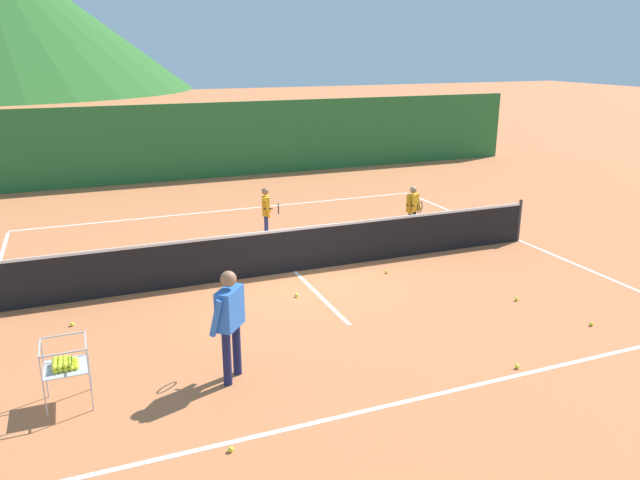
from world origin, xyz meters
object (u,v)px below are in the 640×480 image
tennis_ball_0 (517,299)px  tennis_ball_6 (517,366)px  tennis_ball_2 (72,324)px  tennis_ball_7 (232,309)px  ball_cart (65,364)px  student_0 (266,209)px  student_1 (413,206)px  instructor (230,315)px  tennis_ball_1 (387,272)px  tennis_net (294,249)px  tennis_ball_4 (231,449)px  tennis_ball_5 (296,295)px  tennis_ball_3 (591,324)px

tennis_ball_0 → tennis_ball_6: same height
tennis_ball_2 → tennis_ball_7: bearing=-8.4°
tennis_ball_0 → ball_cart: bearing=-175.4°
student_0 → student_1: 3.70m
instructor → tennis_ball_1: bearing=36.5°
student_0 → tennis_ball_6: 7.76m
tennis_net → tennis_ball_1: tennis_net is taller
instructor → tennis_ball_1: 5.20m
ball_cart → tennis_ball_4: (1.77, -1.82, -0.56)m
instructor → tennis_net: bearing=59.0°
instructor → student_1: 8.01m
ball_cart → tennis_ball_0: size_ratio=13.22×
ball_cart → tennis_ball_4: bearing=-45.8°
tennis_ball_0 → tennis_ball_5: bearing=155.6°
tennis_ball_2 → ball_cart: bearing=-91.3°
tennis_ball_7 → tennis_ball_1: bearing=11.0°
ball_cart → tennis_net: bearing=39.2°
tennis_ball_1 → tennis_ball_6: same height
tennis_ball_4 → tennis_ball_5: size_ratio=1.00×
student_0 → tennis_ball_1: size_ratio=19.55×
ball_cart → tennis_ball_5: ball_cart is taller
tennis_ball_3 → tennis_ball_5: (-4.30, 3.10, 0.00)m
student_1 → ball_cart: size_ratio=1.40×
student_0 → student_1: student_0 is taller
student_0 → ball_cart: size_ratio=1.48×
tennis_net → ball_cart: tennis_net is taller
student_0 → tennis_ball_7: student_0 is taller
tennis_ball_1 → tennis_ball_7: (-3.54, -0.69, 0.00)m
student_1 → tennis_ball_7: 6.23m
tennis_ball_4 → tennis_ball_7: same height
tennis_ball_6 → tennis_ball_7: size_ratio=1.00×
tennis_net → tennis_ball_4: (-2.76, -5.51, -0.47)m
tennis_net → tennis_ball_4: 6.18m
student_0 → tennis_ball_7: bearing=-115.7°
tennis_net → tennis_ball_4: tennis_net is taller
instructor → tennis_ball_3: instructor is taller
tennis_ball_1 → tennis_ball_3: bearing=-60.1°
student_1 → ball_cart: student_1 is taller
instructor → tennis_ball_6: bearing=-17.9°
tennis_ball_1 → tennis_ball_3: 4.17m
tennis_net → tennis_ball_1: 2.02m
instructor → ball_cart: instructor is taller
student_0 → tennis_ball_5: 3.84m
tennis_net → tennis_ball_2: (-4.47, -1.11, -0.47)m
tennis_ball_5 → tennis_ball_6: 4.39m
tennis_net → tennis_ball_5: 1.48m
ball_cart → tennis_ball_4: ball_cart is taller
tennis_net → tennis_ball_7: (-1.75, -1.51, -0.47)m
student_1 → tennis_net: bearing=-158.9°
tennis_ball_1 → tennis_ball_3: same height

